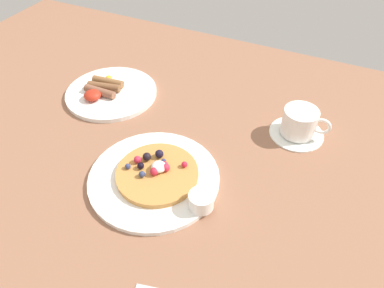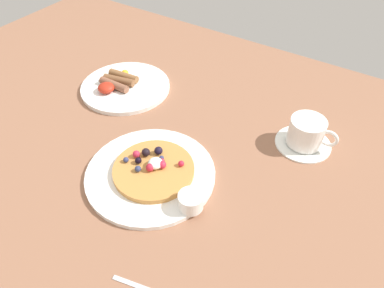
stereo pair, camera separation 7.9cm
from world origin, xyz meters
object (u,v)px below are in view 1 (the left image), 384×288
at_px(coffee_saucer, 296,133).
at_px(breakfast_plate, 112,93).
at_px(syrup_ramekin, 201,200).
at_px(pancake_plate, 154,178).
at_px(coffee_cup, 300,121).

bearing_deg(coffee_saucer, breakfast_plate, -173.91).
distance_m(syrup_ramekin, coffee_saucer, 0.33).
bearing_deg(pancake_plate, breakfast_plate, 139.66).
xyz_separation_m(pancake_plate, coffee_cup, (0.24, 0.28, 0.04)).
bearing_deg(breakfast_plate, syrup_ramekin, -33.10).
relative_size(pancake_plate, syrup_ramekin, 5.60).
distance_m(breakfast_plate, coffee_cup, 0.51).
distance_m(pancake_plate, breakfast_plate, 0.34).
bearing_deg(pancake_plate, coffee_cup, 48.36).
bearing_deg(syrup_ramekin, coffee_cup, 68.20).
bearing_deg(breakfast_plate, coffee_cup, 6.07).
height_order(pancake_plate, syrup_ramekin, syrup_ramekin).
distance_m(coffee_saucer, coffee_cup, 0.04).
relative_size(pancake_plate, coffee_cup, 2.46).
height_order(syrup_ramekin, breakfast_plate, syrup_ramekin).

